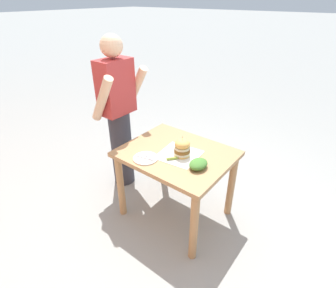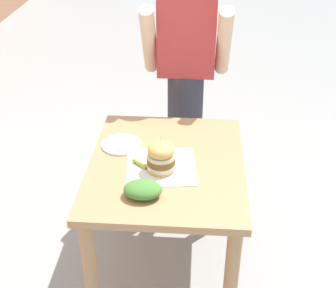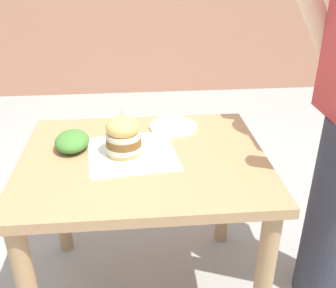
{
  "view_description": "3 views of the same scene",
  "coord_description": "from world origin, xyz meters",
  "px_view_note": "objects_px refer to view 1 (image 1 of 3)",
  "views": [
    {
      "loc": [
        -1.66,
        -1.19,
        2.0
      ],
      "look_at": [
        0.0,
        0.1,
        0.8
      ],
      "focal_mm": 28.0,
      "sensor_mm": 36.0,
      "label": 1
    },
    {
      "loc": [
        0.15,
        -2.01,
        2.09
      ],
      "look_at": [
        0.0,
        0.1,
        0.8
      ],
      "focal_mm": 50.0,
      "sensor_mm": 36.0,
      "label": 2
    },
    {
      "loc": [
        1.38,
        -0.02,
        1.51
      ],
      "look_at": [
        0.0,
        0.1,
        0.8
      ],
      "focal_mm": 42.0,
      "sensor_mm": 36.0,
      "label": 3
    }
  ],
  "objects_px": {
    "diner_across_table": "(119,114)",
    "pickle_spear": "(172,158)",
    "patio_table": "(176,164)",
    "sandwich": "(182,148)",
    "side_plate_with_forks": "(146,158)",
    "side_salad": "(198,164)"
  },
  "relations": [
    {
      "from": "diner_across_table",
      "to": "pickle_spear",
      "type": "bearing_deg",
      "value": -102.72
    },
    {
      "from": "patio_table",
      "to": "sandwich",
      "type": "xyz_separation_m",
      "value": [
        -0.02,
        -0.08,
        0.22
      ]
    },
    {
      "from": "sandwich",
      "to": "pickle_spear",
      "type": "xyz_separation_m",
      "value": [
        -0.11,
        0.03,
        -0.07
      ]
    },
    {
      "from": "patio_table",
      "to": "pickle_spear",
      "type": "distance_m",
      "value": 0.21
    },
    {
      "from": "patio_table",
      "to": "side_plate_with_forks",
      "type": "distance_m",
      "value": 0.33
    },
    {
      "from": "pickle_spear",
      "to": "diner_across_table",
      "type": "distance_m",
      "value": 0.9
    },
    {
      "from": "diner_across_table",
      "to": "sandwich",
      "type": "bearing_deg",
      "value": -95.48
    },
    {
      "from": "patio_table",
      "to": "side_plate_with_forks",
      "type": "relative_size",
      "value": 4.47
    },
    {
      "from": "patio_table",
      "to": "pickle_spear",
      "type": "relative_size",
      "value": 10.2
    },
    {
      "from": "patio_table",
      "to": "side_salad",
      "type": "height_order",
      "value": "side_salad"
    },
    {
      "from": "side_salad",
      "to": "diner_across_table",
      "type": "bearing_deg",
      "value": 82.11
    },
    {
      "from": "side_plate_with_forks",
      "to": "diner_across_table",
      "type": "bearing_deg",
      "value": 64.49
    },
    {
      "from": "patio_table",
      "to": "side_plate_with_forks",
      "type": "height_order",
      "value": "side_plate_with_forks"
    },
    {
      "from": "diner_across_table",
      "to": "side_plate_with_forks",
      "type": "bearing_deg",
      "value": -115.51
    },
    {
      "from": "pickle_spear",
      "to": "side_salad",
      "type": "xyz_separation_m",
      "value": [
        0.04,
        -0.24,
        0.02
      ]
    },
    {
      "from": "patio_table",
      "to": "pickle_spear",
      "type": "xyz_separation_m",
      "value": [
        -0.13,
        -0.05,
        0.15
      ]
    },
    {
      "from": "pickle_spear",
      "to": "diner_across_table",
      "type": "xyz_separation_m",
      "value": [
        0.2,
        0.87,
        0.12
      ]
    },
    {
      "from": "sandwich",
      "to": "side_salad",
      "type": "relative_size",
      "value": 1.08
    },
    {
      "from": "sandwich",
      "to": "diner_across_table",
      "type": "relative_size",
      "value": 0.12
    },
    {
      "from": "side_plate_with_forks",
      "to": "side_salad",
      "type": "bearing_deg",
      "value": -68.84
    },
    {
      "from": "sandwich",
      "to": "side_plate_with_forks",
      "type": "bearing_deg",
      "value": 136.69
    },
    {
      "from": "patio_table",
      "to": "side_plate_with_forks",
      "type": "bearing_deg",
      "value": 150.19
    }
  ]
}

